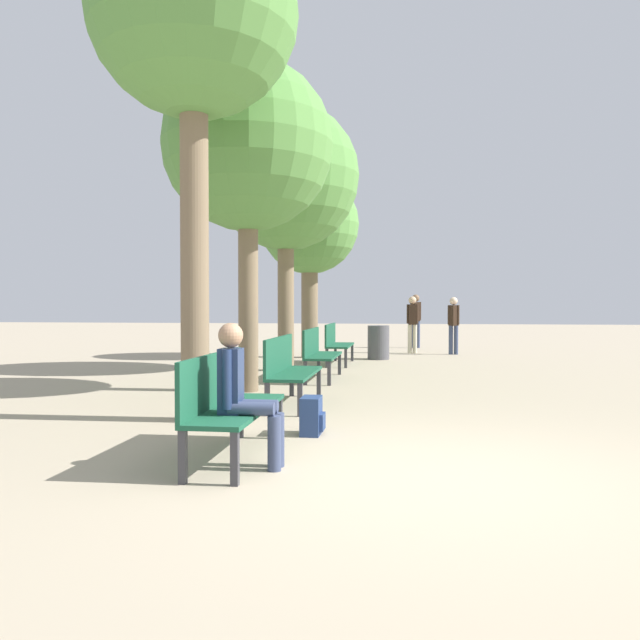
{
  "coord_description": "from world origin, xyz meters",
  "views": [
    {
      "loc": [
        -0.14,
        -5.03,
        1.38
      ],
      "look_at": [
        -1.43,
        4.37,
        1.14
      ],
      "focal_mm": 35.0,
      "sensor_mm": 36.0,
      "label": 1
    }
  ],
  "objects_px": {
    "person_seated": "(244,390)",
    "tree_row_1": "(248,148)",
    "tree_row_2": "(286,178)",
    "backpack": "(312,416)",
    "bench_row_1": "(288,366)",
    "bench_row_3": "(336,341)",
    "tree_row_3": "(310,227)",
    "trash_bin": "(378,342)",
    "bench_row_2": "(318,350)",
    "pedestrian_mid": "(416,317)",
    "bench_row_0": "(227,398)",
    "tree_row_0": "(193,17)",
    "pedestrian_far": "(453,322)",
    "pedestrian_near": "(412,321)"
  },
  "relations": [
    {
      "from": "person_seated",
      "to": "tree_row_1",
      "type": "bearing_deg",
      "value": 103.89
    },
    {
      "from": "tree_row_2",
      "to": "person_seated",
      "type": "distance_m",
      "value": 8.44
    },
    {
      "from": "backpack",
      "to": "bench_row_1",
      "type": "bearing_deg",
      "value": 108.1
    },
    {
      "from": "bench_row_3",
      "to": "tree_row_3",
      "type": "xyz_separation_m",
      "value": [
        -0.88,
        1.74,
        2.86
      ]
    },
    {
      "from": "bench_row_1",
      "to": "tree_row_2",
      "type": "height_order",
      "value": "tree_row_2"
    },
    {
      "from": "bench_row_1",
      "to": "backpack",
      "type": "bearing_deg",
      "value": -71.9
    },
    {
      "from": "person_seated",
      "to": "trash_bin",
      "type": "bearing_deg",
      "value": 86.33
    },
    {
      "from": "person_seated",
      "to": "tree_row_3",
      "type": "bearing_deg",
      "value": 95.86
    },
    {
      "from": "bench_row_1",
      "to": "bench_row_3",
      "type": "distance_m",
      "value": 5.92
    },
    {
      "from": "bench_row_2",
      "to": "pedestrian_mid",
      "type": "height_order",
      "value": "pedestrian_mid"
    },
    {
      "from": "person_seated",
      "to": "trash_bin",
      "type": "relative_size",
      "value": 1.44
    },
    {
      "from": "bench_row_3",
      "to": "backpack",
      "type": "distance_m",
      "value": 7.82
    },
    {
      "from": "backpack",
      "to": "pedestrian_mid",
      "type": "xyz_separation_m",
      "value": [
        1.31,
        13.56,
        0.78
      ]
    },
    {
      "from": "bench_row_3",
      "to": "pedestrian_mid",
      "type": "relative_size",
      "value": 1.04
    },
    {
      "from": "tree_row_1",
      "to": "person_seated",
      "type": "distance_m",
      "value": 5.66
    },
    {
      "from": "person_seated",
      "to": "trash_bin",
      "type": "distance_m",
      "value": 10.65
    },
    {
      "from": "bench_row_0",
      "to": "bench_row_2",
      "type": "distance_m",
      "value": 5.92
    },
    {
      "from": "tree_row_0",
      "to": "trash_bin",
      "type": "distance_m",
      "value": 9.81
    },
    {
      "from": "backpack",
      "to": "pedestrian_mid",
      "type": "height_order",
      "value": "pedestrian_mid"
    },
    {
      "from": "bench_row_1",
      "to": "tree_row_0",
      "type": "relative_size",
      "value": 0.29
    },
    {
      "from": "bench_row_1",
      "to": "tree_row_3",
      "type": "bearing_deg",
      "value": 96.56
    },
    {
      "from": "bench_row_0",
      "to": "tree_row_3",
      "type": "bearing_deg",
      "value": 94.74
    },
    {
      "from": "bench_row_1",
      "to": "bench_row_3",
      "type": "xyz_separation_m",
      "value": [
        0.0,
        5.92,
        0.0
      ]
    },
    {
      "from": "person_seated",
      "to": "pedestrian_far",
      "type": "xyz_separation_m",
      "value": [
        2.67,
        12.44,
        0.25
      ]
    },
    {
      "from": "tree_row_1",
      "to": "pedestrian_mid",
      "type": "bearing_deg",
      "value": 74.97
    },
    {
      "from": "pedestrian_mid",
      "to": "pedestrian_far",
      "type": "height_order",
      "value": "pedestrian_mid"
    },
    {
      "from": "bench_row_3",
      "to": "tree_row_1",
      "type": "height_order",
      "value": "tree_row_1"
    },
    {
      "from": "tree_row_3",
      "to": "backpack",
      "type": "relative_size",
      "value": 11.81
    },
    {
      "from": "tree_row_2",
      "to": "pedestrian_near",
      "type": "xyz_separation_m",
      "value": [
        2.67,
        5.08,
        -3.08
      ]
    },
    {
      "from": "tree_row_2",
      "to": "pedestrian_far",
      "type": "xyz_separation_m",
      "value": [
        3.79,
        4.77,
        -3.1
      ]
    },
    {
      "from": "bench_row_0",
      "to": "tree_row_1",
      "type": "distance_m",
      "value": 5.44
    },
    {
      "from": "tree_row_2",
      "to": "pedestrian_near",
      "type": "relative_size",
      "value": 3.45
    },
    {
      "from": "pedestrian_far",
      "to": "trash_bin",
      "type": "bearing_deg",
      "value": -137.58
    },
    {
      "from": "tree_row_0",
      "to": "pedestrian_mid",
      "type": "distance_m",
      "value": 13.78
    },
    {
      "from": "backpack",
      "to": "pedestrian_near",
      "type": "height_order",
      "value": "pedestrian_near"
    },
    {
      "from": "pedestrian_mid",
      "to": "bench_row_3",
      "type": "bearing_deg",
      "value": -108.4
    },
    {
      "from": "bench_row_3",
      "to": "tree_row_3",
      "type": "bearing_deg",
      "value": 116.85
    },
    {
      "from": "bench_row_1",
      "to": "pedestrian_mid",
      "type": "distance_m",
      "value": 11.85
    },
    {
      "from": "bench_row_3",
      "to": "tree_row_1",
      "type": "xyz_separation_m",
      "value": [
        -0.88,
        -4.65,
        3.32
      ]
    },
    {
      "from": "tree_row_0",
      "to": "tree_row_2",
      "type": "bearing_deg",
      "value": 90.0
    },
    {
      "from": "pedestrian_mid",
      "to": "bench_row_0",
      "type": "bearing_deg",
      "value": -97.46
    },
    {
      "from": "tree_row_0",
      "to": "backpack",
      "type": "height_order",
      "value": "tree_row_0"
    },
    {
      "from": "bench_row_1",
      "to": "pedestrian_mid",
      "type": "relative_size",
      "value": 1.04
    },
    {
      "from": "person_seated",
      "to": "pedestrian_mid",
      "type": "distance_m",
      "value": 15.05
    },
    {
      "from": "tree_row_0",
      "to": "backpack",
      "type": "bearing_deg",
      "value": -22.21
    },
    {
      "from": "bench_row_1",
      "to": "tree_row_2",
      "type": "distance_m",
      "value": 5.67
    },
    {
      "from": "tree_row_1",
      "to": "bench_row_2",
      "type": "bearing_deg",
      "value": 62.55
    },
    {
      "from": "tree_row_2",
      "to": "tree_row_3",
      "type": "height_order",
      "value": "tree_row_2"
    },
    {
      "from": "bench_row_1",
      "to": "pedestrian_near",
      "type": "distance_m",
      "value": 9.65
    },
    {
      "from": "tree_row_1",
      "to": "trash_bin",
      "type": "relative_size",
      "value": 6.16
    }
  ]
}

